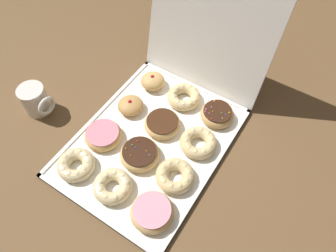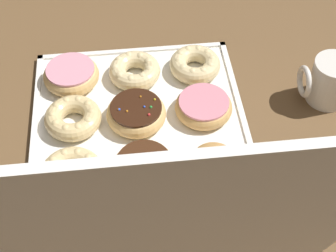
{
  "view_description": "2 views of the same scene",
  "coord_description": "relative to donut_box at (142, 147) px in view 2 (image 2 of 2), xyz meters",
  "views": [
    {
      "loc": [
        0.33,
        -0.42,
        0.86
      ],
      "look_at": [
        0.03,
        0.05,
        0.06
      ],
      "focal_mm": 33.53,
      "sensor_mm": 36.0,
      "label": 1
    },
    {
      "loc": [
        0.02,
        0.61,
        0.79
      ],
      "look_at": [
        -0.05,
        -0.02,
        0.04
      ],
      "focal_mm": 53.5,
      "sensor_mm": 36.0,
      "label": 2
    }
  ],
  "objects": [
    {
      "name": "ground_plane",
      "position": [
        0.0,
        0.0,
        -0.01
      ],
      "size": [
        3.0,
        3.0,
        0.0
      ],
      "primitive_type": "plane",
      "color": "brown"
    },
    {
      "name": "cruller_donut_10",
      "position": [
        0.0,
        0.2,
        0.02
      ],
      "size": [
        0.12,
        0.12,
        0.04
      ],
      "color": "#EACC8C",
      "rests_on": "donut_box"
    },
    {
      "name": "sprinkle_donut_11",
      "position": [
        0.13,
        0.2,
        0.03
      ],
      "size": [
        0.11,
        0.11,
        0.04
      ],
      "color": "tan",
      "rests_on": "donut_box"
    },
    {
      "name": "pink_frosted_donut_3",
      "position": [
        -0.13,
        -0.07,
        0.02
      ],
      "size": [
        0.12,
        0.12,
        0.04
      ],
      "color": "tan",
      "rests_on": "donut_box"
    },
    {
      "name": "chocolate_frosted_donut_7",
      "position": [
        0.0,
        0.07,
        0.02
      ],
      "size": [
        0.12,
        0.12,
        0.04
      ],
      "color": "#E5B770",
      "rests_on": "donut_box"
    },
    {
      "name": "coffee_mug",
      "position": [
        -0.4,
        -0.09,
        0.05
      ],
      "size": [
        0.11,
        0.09,
        0.1
      ],
      "color": "white",
      "rests_on": "ground"
    },
    {
      "name": "cruller_donut_8",
      "position": [
        0.13,
        0.07,
        0.02
      ],
      "size": [
        0.12,
        0.12,
        0.04
      ],
      "color": "#EACC8C",
      "rests_on": "donut_box"
    },
    {
      "name": "sprinkle_donut_4",
      "position": [
        0.01,
        -0.07,
        0.03
      ],
      "size": [
        0.12,
        0.12,
        0.04
      ],
      "color": "#E5B770",
      "rests_on": "donut_box"
    },
    {
      "name": "donut_box",
      "position": [
        0.0,
        0.0,
        0.0
      ],
      "size": [
        0.44,
        0.57,
        0.01
      ],
      "color": "white",
      "rests_on": "ground"
    },
    {
      "name": "box_lid_open",
      "position": [
        0.0,
        0.35,
        0.26
      ],
      "size": [
        0.44,
        0.14,
        0.53
      ],
      "primitive_type": "cube",
      "rotation": [
        1.33,
        0.0,
        0.0
      ],
      "color": "white",
      "rests_on": "ground"
    },
    {
      "name": "jelly_filled_donut_6",
      "position": [
        -0.13,
        0.07,
        0.03
      ],
      "size": [
        0.09,
        0.09,
        0.05
      ],
      "color": "tan",
      "rests_on": "donut_box"
    },
    {
      "name": "cruller_donut_5",
      "position": [
        0.13,
        -0.07,
        0.03
      ],
      "size": [
        0.12,
        0.12,
        0.04
      ],
      "color": "#EACC8C",
      "rests_on": "donut_box"
    },
    {
      "name": "jelly_filled_donut_9",
      "position": [
        -0.13,
        0.2,
        0.03
      ],
      "size": [
        0.09,
        0.09,
        0.05
      ],
      "color": "tan",
      "rests_on": "donut_box"
    },
    {
      "name": "cruller_donut_1",
      "position": [
        0.0,
        -0.19,
        0.03
      ],
      "size": [
        0.11,
        0.11,
        0.04
      ],
      "color": "beige",
      "rests_on": "donut_box"
    },
    {
      "name": "pink_frosted_donut_2",
      "position": [
        0.14,
        -0.19,
        0.03
      ],
      "size": [
        0.12,
        0.12,
        0.04
      ],
      "color": "#E5B770",
      "rests_on": "donut_box"
    },
    {
      "name": "cruller_donut_0",
      "position": [
        -0.13,
        -0.2,
        0.03
      ],
      "size": [
        0.11,
        0.11,
        0.04
      ],
      "color": "beige",
      "rests_on": "donut_box"
    }
  ]
}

